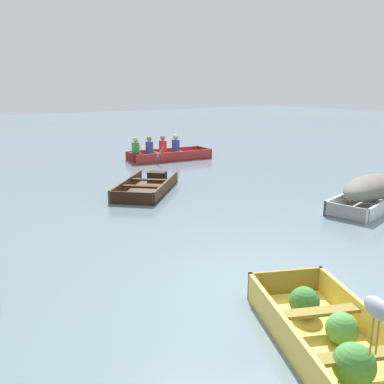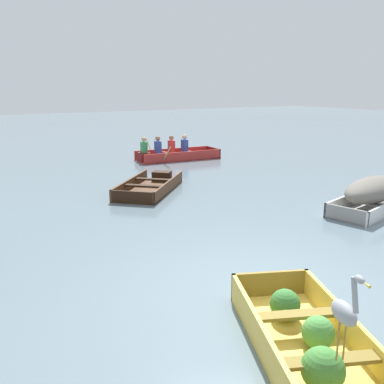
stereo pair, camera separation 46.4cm
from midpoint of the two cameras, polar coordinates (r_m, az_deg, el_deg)
name	(u,v)px [view 2 (the right image)]	position (r m, az deg, el deg)	size (l,w,h in m)	color
ground_plane	(262,285)	(6.14, 11.50, -12.13)	(80.00, 80.00, 0.00)	slate
dinghy_yellow_foreground	(314,349)	(4.68, 18.83, -19.28)	(1.99, 2.84, 0.43)	#E5BC47
skiff_dark_varnish_near_moored	(151,186)	(11.29, -4.32, 0.78)	(2.63, 2.66, 0.30)	#4C2D19
skiff_white_far_moored	(374,192)	(10.29, 24.30, -0.04)	(2.75, 1.51, 0.73)	white
rowboat_red_with_crew	(172,153)	(15.92, -1.84, 5.16)	(3.15, 2.30, 0.91)	#AD2D28
heron_on_dinghy	(345,311)	(3.88, 23.12, -14.41)	(0.24, 0.45, 0.84)	olive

